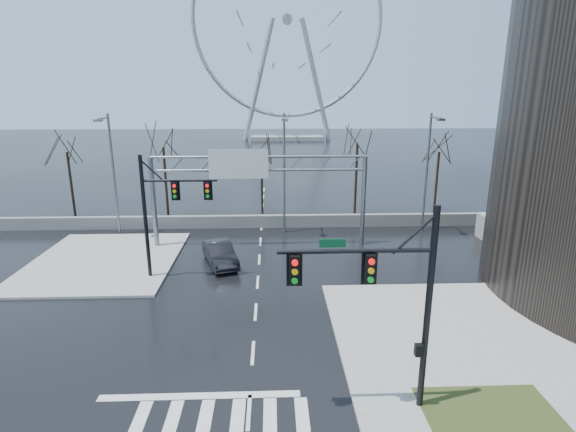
{
  "coord_description": "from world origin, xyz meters",
  "views": [
    {
      "loc": [
        0.94,
        -18.38,
        11.67
      ],
      "look_at": [
        1.97,
        9.23,
        4.0
      ],
      "focal_mm": 28.0,
      "sensor_mm": 36.0,
      "label": 1
    }
  ],
  "objects_px": {
    "signal_mast_far": "(162,206)",
    "ferris_wheel": "(287,28)",
    "car": "(220,254)",
    "signal_mast_near": "(392,292)",
    "sign_gantry": "(254,181)"
  },
  "relations": [
    {
      "from": "sign_gantry",
      "to": "ferris_wheel",
      "type": "bearing_deg",
      "value": 86.16
    },
    {
      "from": "signal_mast_far",
      "to": "car",
      "type": "height_order",
      "value": "signal_mast_far"
    },
    {
      "from": "signal_mast_near",
      "to": "sign_gantry",
      "type": "distance_m",
      "value": 19.79
    },
    {
      "from": "signal_mast_near",
      "to": "signal_mast_far",
      "type": "bearing_deg",
      "value": 130.26
    },
    {
      "from": "ferris_wheel",
      "to": "signal_mast_far",
      "type": "bearing_deg",
      "value": -97.2
    },
    {
      "from": "signal_mast_far",
      "to": "ferris_wheel",
      "type": "xyz_separation_m",
      "value": [
        10.87,
        86.04,
        21.3
      ]
    },
    {
      "from": "signal_mast_near",
      "to": "car",
      "type": "height_order",
      "value": "signal_mast_near"
    },
    {
      "from": "signal_mast_near",
      "to": "ferris_wheel",
      "type": "relative_size",
      "value": 0.16
    },
    {
      "from": "signal_mast_near",
      "to": "sign_gantry",
      "type": "height_order",
      "value": "signal_mast_near"
    },
    {
      "from": "signal_mast_near",
      "to": "car",
      "type": "relative_size",
      "value": 1.69
    },
    {
      "from": "signal_mast_far",
      "to": "ferris_wheel",
      "type": "bearing_deg",
      "value": 82.8
    },
    {
      "from": "signal_mast_near",
      "to": "signal_mast_far",
      "type": "height_order",
      "value": "same"
    },
    {
      "from": "signal_mast_far",
      "to": "ferris_wheel",
      "type": "distance_m",
      "value": 89.3
    },
    {
      "from": "signal_mast_far",
      "to": "car",
      "type": "relative_size",
      "value": 1.69
    },
    {
      "from": "signal_mast_near",
      "to": "car",
      "type": "bearing_deg",
      "value": 117.22
    }
  ]
}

